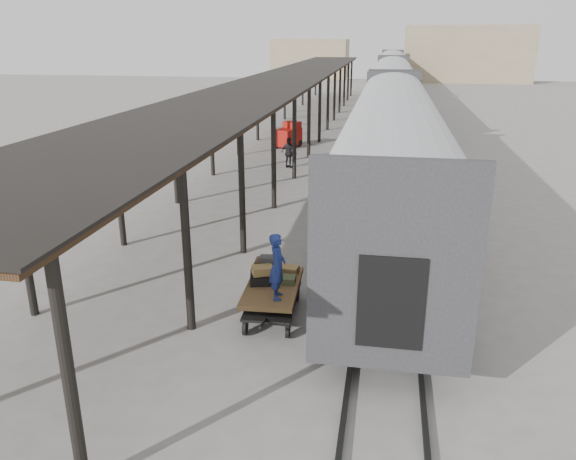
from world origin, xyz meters
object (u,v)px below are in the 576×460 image
at_px(baggage_cart, 273,293).
at_px(porter, 277,266).
at_px(luggage_tug, 289,136).
at_px(pedestrian, 289,153).

relative_size(baggage_cart, porter, 1.57).
xyz_separation_m(luggage_tug, porter, (3.71, -22.72, 0.94)).
bearing_deg(baggage_cart, luggage_tug, 96.43).
xyz_separation_m(luggage_tug, pedestrian, (1.03, -5.73, 0.10)).
height_order(baggage_cart, luggage_tug, luggage_tug).
xyz_separation_m(porter, pedestrian, (-2.68, 16.99, -0.84)).
xyz_separation_m(baggage_cart, pedestrian, (-2.43, 16.34, 0.15)).
distance_m(luggage_tug, porter, 23.04).
relative_size(luggage_tug, porter, 1.27).
distance_m(luggage_tug, pedestrian, 5.82).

